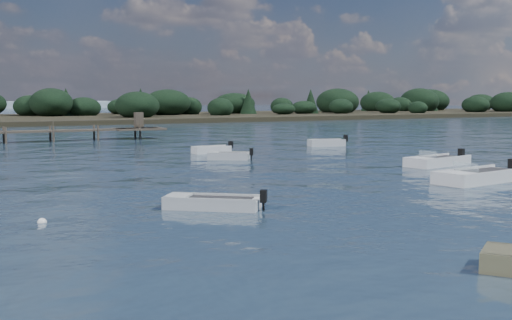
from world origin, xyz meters
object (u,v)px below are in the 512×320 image
dinghy_mid_white_b (437,163)px  dinghy_mid_white_a (479,179)px  tender_far_grey_b (326,144)px  dinghy_mid_grey (212,205)px  tender_far_white (211,151)px  dinghy_extra_a (229,158)px

dinghy_mid_white_b → dinghy_mid_white_a: 7.69m
tender_far_grey_b → dinghy_mid_grey: bearing=-131.7°
tender_far_grey_b → tender_far_white: 11.89m
dinghy_mid_white_b → dinghy_mid_white_a: (-3.58, -6.81, 0.01)m
dinghy_mid_grey → tender_far_white: (9.70, 22.29, 0.02)m
dinghy_mid_grey → tender_far_white: bearing=66.5°
dinghy_mid_grey → dinghy_mid_white_a: bearing=3.2°
dinghy_extra_a → tender_far_white: size_ratio=0.93×
dinghy_mid_white_a → tender_far_grey_b: bearing=75.0°
dinghy_mid_white_b → tender_far_white: bearing=121.9°
tender_far_grey_b → tender_far_white: bearing=-171.3°
dinghy_mid_white_b → dinghy_mid_white_a: bearing=-117.7°
tender_far_grey_b → dinghy_mid_white_b: bearing=-99.1°
dinghy_mid_white_b → tender_far_grey_b: dinghy_mid_white_b is taller
dinghy_extra_a → dinghy_mid_white_b: bearing=-43.8°
tender_far_grey_b → tender_far_white: (-11.76, -1.79, -0.01)m
dinghy_mid_white_b → dinghy_extra_a: size_ratio=1.70×
tender_far_grey_b → dinghy_extra_a: tender_far_grey_b is taller
dinghy_extra_a → dinghy_mid_white_a: 17.62m
dinghy_mid_white_a → tender_far_white: bearing=104.5°
dinghy_mid_grey → dinghy_mid_white_b: 20.31m
dinghy_extra_a → dinghy_mid_white_a: size_ratio=0.52×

